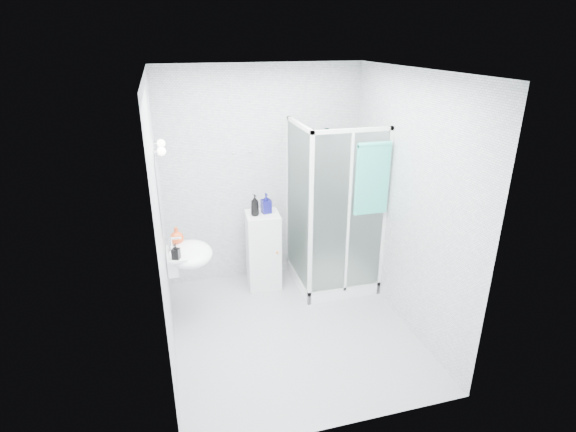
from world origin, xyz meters
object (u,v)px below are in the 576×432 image
object	(u,v)px
shampoo_bottle_b	(266,203)
soap_dispenser_orange	(177,236)
hand_towel	(372,177)
storage_cabinet	(263,250)
soap_dispenser_black	(176,251)
shower_enclosure	(328,252)
shampoo_bottle_a	(255,205)
wall_basin	(187,255)

from	to	relation	value
shampoo_bottle_b	soap_dispenser_orange	xyz separation A→B (m)	(-1.05, -0.43, -0.10)
hand_towel	shampoo_bottle_b	world-z (taller)	hand_towel
storage_cabinet	soap_dispenser_black	distance (m)	1.35
hand_towel	shampoo_bottle_b	size ratio (longest dim) A/B	3.29
storage_cabinet	soap_dispenser_black	xyz separation A→B (m)	(-1.02, -0.74, 0.47)
shower_enclosure	shampoo_bottle_a	world-z (taller)	shower_enclosure
shampoo_bottle_a	soap_dispenser_black	world-z (taller)	shampoo_bottle_a
storage_cabinet	soap_dispenser_orange	size ratio (longest dim) A/B	5.04
shower_enclosure	hand_towel	world-z (taller)	shower_enclosure
soap_dispenser_orange	shampoo_bottle_a	bearing A→B (deg)	22.90
soap_dispenser_orange	storage_cabinet	bearing A→B (deg)	21.98
storage_cabinet	hand_towel	bearing A→B (deg)	-27.22
shower_enclosure	soap_dispenser_orange	bearing A→B (deg)	-174.66
storage_cabinet	soap_dispenser_black	world-z (taller)	soap_dispenser_black
hand_towel	wall_basin	bearing A→B (deg)	177.52
shampoo_bottle_a	soap_dispenser_orange	xyz separation A→B (m)	(-0.90, -0.38, -0.11)
shampoo_bottle_b	soap_dispenser_orange	distance (m)	1.14
shower_enclosure	soap_dispenser_orange	size ratio (longest dim) A/B	10.80
hand_towel	soap_dispenser_black	xyz separation A→B (m)	(-2.07, -0.10, -0.55)
hand_towel	shampoo_bottle_b	distance (m)	1.28
soap_dispenser_orange	soap_dispenser_black	bearing A→B (deg)	-94.02
shampoo_bottle_b	wall_basin	bearing A→B (deg)	-148.69
shower_enclosure	shampoo_bottle_b	size ratio (longest dim) A/B	8.40
shampoo_bottle_b	soap_dispenser_black	bearing A→B (deg)	-144.15
shower_enclosure	soap_dispenser_black	distance (m)	1.90
hand_towel	shampoo_bottle_b	xyz separation A→B (m)	(-1.00, 0.67, -0.43)
shampoo_bottle_a	shampoo_bottle_b	xyz separation A→B (m)	(0.14, 0.05, -0.01)
wall_basin	shampoo_bottle_a	distance (m)	1.01
storage_cabinet	soap_dispenser_black	size ratio (longest dim) A/B	5.93
shower_enclosure	shampoo_bottle_a	bearing A→B (deg)	165.37
soap_dispenser_black	wall_basin	bearing A→B (deg)	59.66
wall_basin	shampoo_bottle_a	world-z (taller)	shampoo_bottle_a
shower_enclosure	shampoo_bottle_b	distance (m)	0.96
soap_dispenser_orange	soap_dispenser_black	xyz separation A→B (m)	(-0.02, -0.34, -0.01)
storage_cabinet	soap_dispenser_orange	bearing A→B (deg)	-153.97
storage_cabinet	shampoo_bottle_a	xyz separation A→B (m)	(-0.09, -0.02, 0.59)
shower_enclosure	soap_dispenser_orange	world-z (taller)	shower_enclosure
storage_cabinet	shampoo_bottle_a	world-z (taller)	shampoo_bottle_a
wall_basin	shower_enclosure	bearing A→B (deg)	10.81
storage_cabinet	shampoo_bottle_a	distance (m)	0.60
wall_basin	soap_dispenser_black	bearing A→B (deg)	-120.34
shower_enclosure	wall_basin	size ratio (longest dim) A/B	3.57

